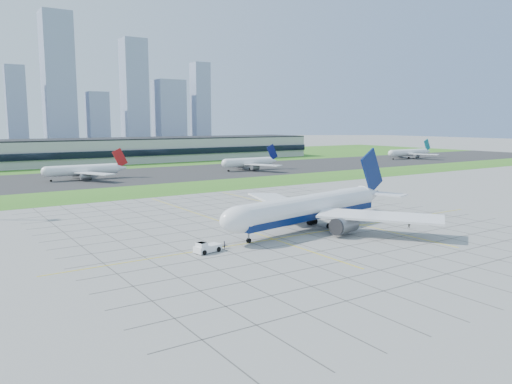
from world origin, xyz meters
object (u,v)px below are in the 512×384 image
airliner (311,208)px  distant_jet_2 (249,162)px  crew_near (225,245)px  pushback_tug (206,248)px  distant_jet_3 (409,152)px  distant_jet_1 (84,170)px  crew_far (409,225)px

airliner → distant_jet_2: airliner is taller
crew_near → distant_jet_2: (96.89, 140.36, 3.67)m
pushback_tug → distant_jet_3: 287.49m
distant_jet_1 → distant_jet_3: bearing=1.2°
crew_near → crew_far: 49.19m
crew_far → distant_jet_1: distant_jet_1 is taller
airliner → pushback_tug: (-32.12, -5.76, -4.22)m
airliner → crew_far: bearing=-42.8°
pushback_tug → distant_jet_2: distant_jet_2 is taller
crew_near → distant_jet_3: size_ratio=0.04×
crew_near → crew_far: crew_near is taller
crew_near → crew_far: (48.54, -7.98, -0.02)m
distant_jet_2 → distant_jet_3: 143.83m
pushback_tug → distant_jet_3: bearing=21.0°
pushback_tug → crew_far: bearing=-18.6°
distant_jet_2 → crew_far: bearing=-108.1°
pushback_tug → distant_jet_3: size_ratio=0.19×
crew_far → airliner: bearing=-164.6°
crew_near → crew_far: bearing=-69.0°
pushback_tug → distant_jet_3: distant_jet_3 is taller
airliner → distant_jet_1: airliner is taller
pushback_tug → distant_jet_1: 146.32m
crew_far → distant_jet_2: distant_jet_2 is taller
airliner → crew_near: bearing=-179.9°
crew_far → distant_jet_2: 156.07m
crew_far → distant_jet_3: distant_jet_3 is taller
distant_jet_1 → distant_jet_2: (87.32, -4.71, -0.00)m
distant_jet_1 → distant_jet_2: size_ratio=1.00×
airliner → pushback_tug: bearing=179.6°
airliner → pushback_tug: 32.91m
crew_near → crew_far: size_ratio=1.02×
pushback_tug → crew_near: bearing=-4.0°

